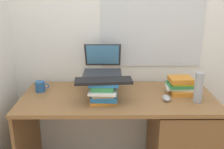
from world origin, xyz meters
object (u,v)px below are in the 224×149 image
Objects in this scene: laptop at (103,65)px; computer_mouse at (166,98)px; mug at (40,86)px; book_stack_tall at (103,82)px; water_bottle at (199,88)px; keyboard at (103,81)px; book_stack_keyboard_riser at (103,92)px; book_stack_side at (181,85)px; desk at (165,136)px.

computer_mouse is at bearing -28.65° from laptop.
book_stack_tall is at bearing 1.10° from mug.
keyboard is at bearing -179.05° from water_bottle.
water_bottle is (0.71, 0.01, -0.06)m from keyboard.
keyboard is at bearing -70.95° from book_stack_keyboard_riser.
laptop is at bearing 151.35° from computer_mouse.
mug is at bearing -178.90° from book_stack_tall.
laptop is at bearing 88.46° from keyboard.
mug is (-0.52, -0.01, -0.03)m from book_stack_tall.
book_stack_side is 0.71× the size of laptop.
book_stack_keyboard_riser is 0.66m from book_stack_side.
laptop is (-0.53, 0.21, 0.56)m from desk.
mug is (-0.52, -0.07, -0.16)m from laptop.
book_stack_tall is 2.19× the size of computer_mouse.
computer_mouse is (-0.03, -0.06, 0.37)m from desk.
book_stack_side is (0.12, 0.09, 0.42)m from desk.
book_stack_tall is 0.54m from computer_mouse.
laptop is 3.39× the size of computer_mouse.
book_stack_side is 0.21m from water_bottle.
book_stack_tall is 0.25m from book_stack_keyboard_riser.
water_bottle is (0.08, -0.19, 0.05)m from book_stack_side.
desk is 4.38× the size of laptop.
book_stack_tall is 0.15m from laptop.
book_stack_keyboard_riser is (-0.51, -0.10, 0.43)m from desk.
book_stack_keyboard_riser is 1.91× the size of mug.
desk is 6.20× the size of book_stack_side.
book_stack_tall is at bearing 89.01° from keyboard.
water_bottle is at bearing -66.48° from book_stack_side.
book_stack_side is 0.67m from keyboard.
book_stack_side is at bearing 46.09° from computer_mouse.
desk is at bearing -7.23° from mug.
mug is (-0.54, 0.24, -0.13)m from keyboard.
desk is at bearing 154.01° from water_bottle.
book_stack_side reaches higher than mug.
book_stack_tall is 0.98× the size of water_bottle.
mug is at bearing -171.84° from laptop.
book_stack_tall is 0.27m from keyboard.
book_stack_side is (0.64, -0.05, -0.01)m from book_stack_tall.
book_stack_tall reaches higher than mug.
water_bottle is at bearing -22.76° from laptop.
computer_mouse is at bearing 4.62° from book_stack_keyboard_riser.
water_bottle is at bearing -8.15° from computer_mouse.
laptop is 0.32m from keyboard.
book_stack_tall reaches higher than computer_mouse.
book_stack_side reaches higher than computer_mouse.
keyboard is 0.51m from computer_mouse.
mug is (-0.53, 0.24, -0.04)m from book_stack_keyboard_riser.
computer_mouse is at bearing 0.95° from keyboard.
keyboard is (0.00, -0.01, 0.09)m from book_stack_keyboard_riser.
keyboard reaches higher than book_stack_side.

